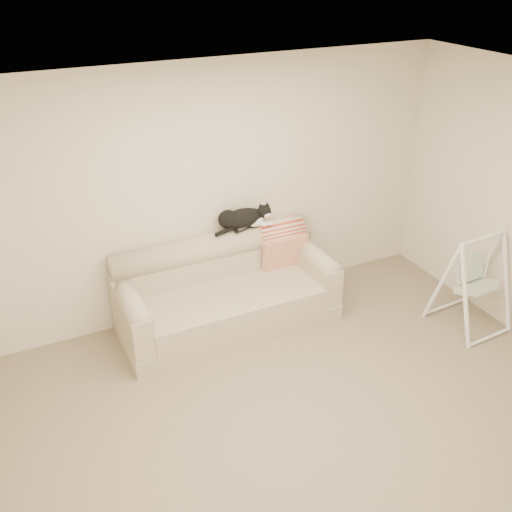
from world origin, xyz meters
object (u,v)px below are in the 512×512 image
(remote_a, at_px, (242,229))
(remote_b, at_px, (258,225))
(sofa, at_px, (225,292))
(tuxedo_cat, at_px, (243,218))
(baby_swing, at_px, (473,281))

(remote_a, relative_size, remote_b, 1.08)
(remote_a, bearing_deg, remote_b, 3.75)
(sofa, height_order, tuxedo_cat, tuxedo_cat)
(remote_a, xyz_separation_m, tuxedo_cat, (0.03, 0.03, 0.11))
(remote_a, bearing_deg, tuxedo_cat, 47.24)
(sofa, distance_m, baby_swing, 2.51)
(tuxedo_cat, relative_size, baby_swing, 0.64)
(sofa, xyz_separation_m, remote_a, (0.30, 0.22, 0.56))
(remote_a, relative_size, baby_swing, 0.18)
(sofa, bearing_deg, baby_swing, -26.95)
(sofa, bearing_deg, tuxedo_cat, 37.25)
(sofa, relative_size, remote_a, 11.79)
(remote_b, height_order, tuxedo_cat, tuxedo_cat)
(remote_b, distance_m, tuxedo_cat, 0.20)
(remote_a, height_order, tuxedo_cat, tuxedo_cat)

